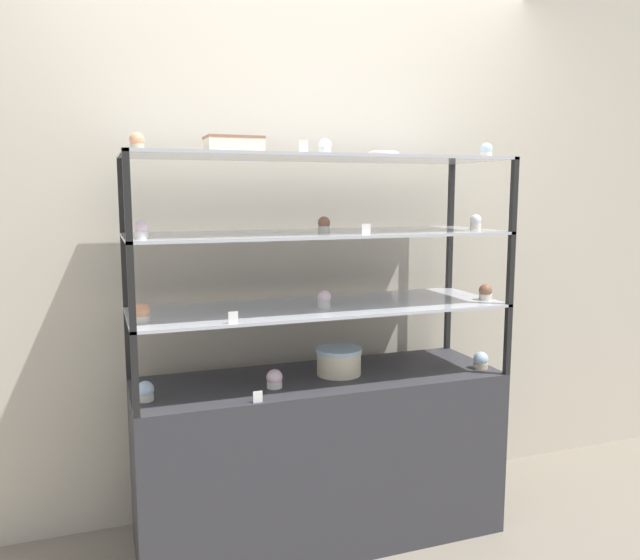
% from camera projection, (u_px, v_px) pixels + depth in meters
% --- Properties ---
extents(ground_plane, '(20.00, 20.00, 0.00)m').
position_uv_depth(ground_plane, '(320.00, 535.00, 2.79)').
color(ground_plane, gray).
extents(back_wall, '(8.00, 0.05, 2.60)m').
position_uv_depth(back_wall, '(292.00, 238.00, 2.98)').
color(back_wall, beige).
rests_on(back_wall, ground_plane).
extents(display_base, '(1.58, 0.52, 0.73)m').
position_uv_depth(display_base, '(320.00, 457.00, 2.74)').
color(display_base, '#333338').
rests_on(display_base, ground_plane).
extents(display_riser_lower, '(1.58, 0.52, 0.31)m').
position_uv_depth(display_riser_lower, '(320.00, 309.00, 2.64)').
color(display_riser_lower, black).
rests_on(display_riser_lower, display_base).
extents(display_riser_middle, '(1.58, 0.52, 0.31)m').
position_uv_depth(display_riser_middle, '(320.00, 236.00, 2.60)').
color(display_riser_middle, black).
rests_on(display_riser_middle, display_riser_lower).
extents(display_riser_upper, '(1.58, 0.52, 0.31)m').
position_uv_depth(display_riser_upper, '(320.00, 160.00, 2.56)').
color(display_riser_upper, black).
rests_on(display_riser_upper, display_riser_middle).
extents(layer_cake_centerpiece, '(0.20, 0.20, 0.12)m').
position_uv_depth(layer_cake_centerpiece, '(339.00, 361.00, 2.70)').
color(layer_cake_centerpiece, beige).
rests_on(layer_cake_centerpiece, display_base).
extents(sheet_cake_frosted, '(0.22, 0.15, 0.07)m').
position_uv_depth(sheet_cake_frosted, '(234.00, 145.00, 2.41)').
color(sheet_cake_frosted, beige).
rests_on(sheet_cake_frosted, display_riser_upper).
extents(cupcake_0, '(0.07, 0.07, 0.08)m').
position_uv_depth(cupcake_0, '(145.00, 392.00, 2.37)').
color(cupcake_0, beige).
rests_on(cupcake_0, display_base).
extents(cupcake_1, '(0.07, 0.07, 0.08)m').
position_uv_depth(cupcake_1, '(274.00, 379.00, 2.53)').
color(cupcake_1, white).
rests_on(cupcake_1, display_base).
extents(cupcake_2, '(0.07, 0.07, 0.08)m').
position_uv_depth(cupcake_2, '(481.00, 361.00, 2.80)').
color(cupcake_2, '#CCB28C').
rests_on(cupcake_2, display_base).
extents(price_tag_0, '(0.04, 0.00, 0.04)m').
position_uv_depth(price_tag_0, '(258.00, 397.00, 2.35)').
color(price_tag_0, white).
rests_on(price_tag_0, display_base).
extents(cupcake_3, '(0.06, 0.06, 0.07)m').
position_uv_depth(cupcake_3, '(142.00, 313.00, 2.29)').
color(cupcake_3, beige).
rests_on(cupcake_3, display_riser_lower).
extents(cupcake_4, '(0.06, 0.06, 0.07)m').
position_uv_depth(cupcake_4, '(324.00, 299.00, 2.59)').
color(cupcake_4, white).
rests_on(cupcake_4, display_riser_lower).
extents(cupcake_5, '(0.06, 0.06, 0.07)m').
position_uv_depth(cupcake_5, '(485.00, 292.00, 2.77)').
color(cupcake_5, beige).
rests_on(cupcake_5, display_riser_lower).
extents(price_tag_1, '(0.04, 0.00, 0.04)m').
position_uv_depth(price_tag_1, '(233.00, 318.00, 2.28)').
color(price_tag_1, white).
rests_on(price_tag_1, display_riser_lower).
extents(cupcake_6, '(0.05, 0.05, 0.07)m').
position_uv_depth(cupcake_6, '(141.00, 230.00, 2.22)').
color(cupcake_6, white).
rests_on(cupcake_6, display_riser_middle).
extents(cupcake_7, '(0.05, 0.05, 0.07)m').
position_uv_depth(cupcake_7, '(325.00, 225.00, 2.55)').
color(cupcake_7, beige).
rests_on(cupcake_7, display_riser_middle).
extents(cupcake_8, '(0.05, 0.05, 0.07)m').
position_uv_depth(cupcake_8, '(476.00, 222.00, 2.78)').
color(cupcake_8, beige).
rests_on(cupcake_8, display_riser_middle).
extents(price_tag_2, '(0.04, 0.00, 0.04)m').
position_uv_depth(price_tag_2, '(366.00, 229.00, 2.41)').
color(price_tag_2, white).
rests_on(price_tag_2, display_riser_middle).
extents(cupcake_9, '(0.05, 0.05, 0.07)m').
position_uv_depth(cupcake_9, '(137.00, 142.00, 2.22)').
color(cupcake_9, '#CCB28C').
rests_on(cupcake_9, display_riser_upper).
extents(cupcake_10, '(0.05, 0.05, 0.07)m').
position_uv_depth(cupcake_10, '(325.00, 147.00, 2.47)').
color(cupcake_10, white).
rests_on(cupcake_10, display_riser_upper).
extents(cupcake_11, '(0.05, 0.05, 0.07)m').
position_uv_depth(cupcake_11, '(486.00, 151.00, 2.69)').
color(cupcake_11, beige).
rests_on(cupcake_11, display_riser_upper).
extents(price_tag_3, '(0.04, 0.00, 0.04)m').
position_uv_depth(price_tag_3, '(303.00, 146.00, 2.28)').
color(price_tag_3, white).
rests_on(price_tag_3, display_riser_upper).
extents(donut_glazed, '(0.14, 0.14, 0.03)m').
position_uv_depth(donut_glazed, '(384.00, 155.00, 2.71)').
color(donut_glazed, '#EFB2BC').
rests_on(donut_glazed, display_riser_upper).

